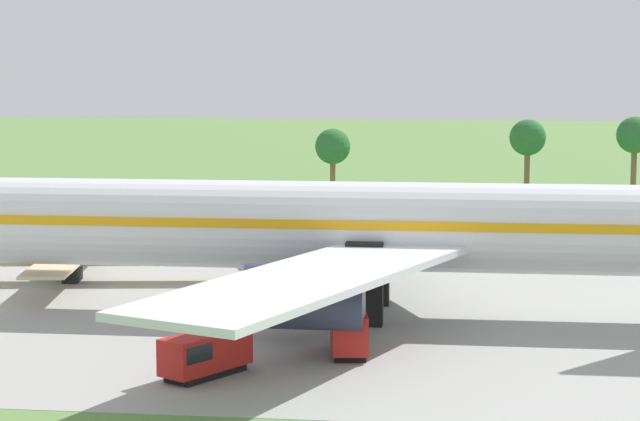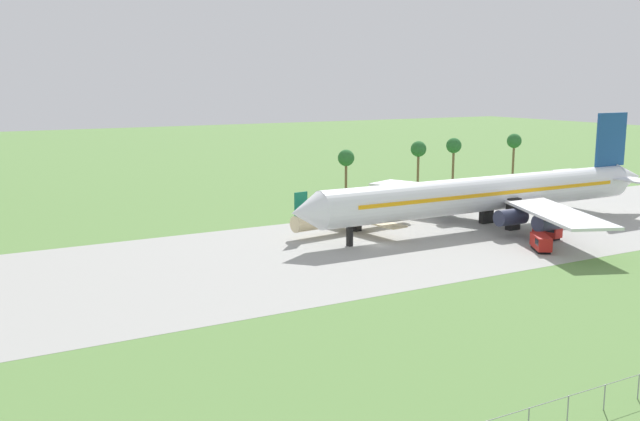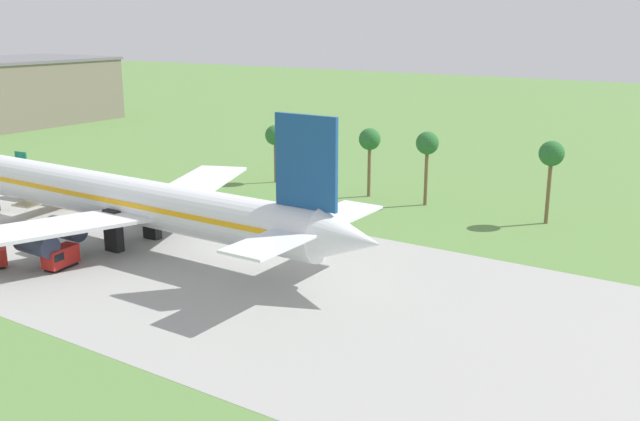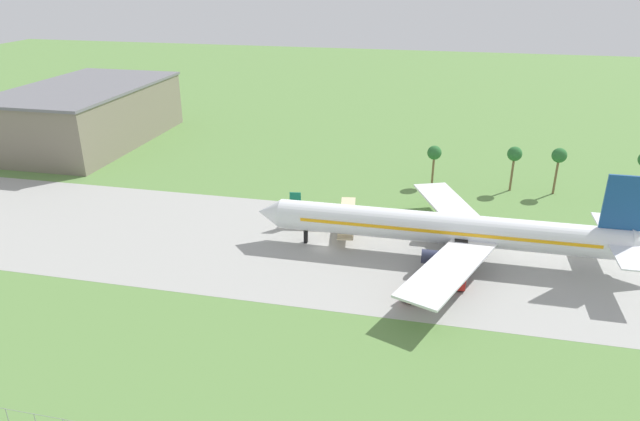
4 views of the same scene
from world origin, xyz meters
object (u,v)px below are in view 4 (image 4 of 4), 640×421
Objects in this scene: baggage_tug at (414,292)px; terminal_building at (87,114)px; regional_aircraft at (346,216)px; jet_airliner at (453,229)px; fuel_truck at (458,280)px.

baggage_tug is 130.76m from terminal_building.
regional_aircraft is 4.46× the size of baggage_tug.
jet_airliner is at bearing -23.00° from regional_aircraft.
fuel_truck is (1.36, -11.30, -4.57)m from jet_airliner.
regional_aircraft is at bearing -26.65° from terminal_building.
regional_aircraft is 5.47× the size of fuel_truck.
jet_airliner is 13.78× the size of baggage_tug.
terminal_building reaches higher than fuel_truck.
jet_airliner reaches higher than terminal_building.
regional_aircraft is (-22.32, 9.47, -3.45)m from jet_airliner.
jet_airliner is 18.43m from baggage_tug.
jet_airliner is at bearing 70.56° from baggage_tug.
regional_aircraft is 103.30m from terminal_building.
regional_aircraft is 0.41× the size of terminal_building.
fuel_truck is 0.07× the size of terminal_building.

